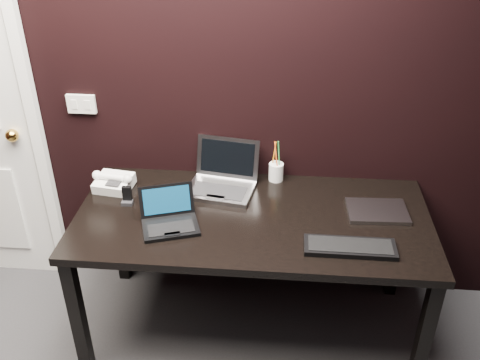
# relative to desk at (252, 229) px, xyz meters

# --- Properties ---
(wall_back) EXTENTS (4.00, 0.00, 4.00)m
(wall_back) POSITION_rel_desk_xyz_m (-0.30, 0.40, 0.64)
(wall_back) COLOR black
(wall_back) RESTS_ON ground
(wall_switch) EXTENTS (0.15, 0.02, 0.10)m
(wall_switch) POSITION_rel_desk_xyz_m (-0.92, 0.39, 0.46)
(wall_switch) COLOR silver
(wall_switch) RESTS_ON wall_back
(desk) EXTENTS (1.70, 0.80, 0.74)m
(desk) POSITION_rel_desk_xyz_m (0.00, 0.00, 0.00)
(desk) COLOR black
(desk) RESTS_ON ground
(netbook) EXTENTS (0.31, 0.30, 0.16)m
(netbook) POSITION_rel_desk_xyz_m (-0.38, -0.11, 0.11)
(netbook) COLOR black
(netbook) RESTS_ON desk
(silver_laptop) EXTENTS (0.38, 0.35, 0.23)m
(silver_laptop) POSITION_rel_desk_xyz_m (-0.17, 0.24, 0.12)
(silver_laptop) COLOR #98989D
(silver_laptop) RESTS_ON desk
(ext_keyboard) EXTENTS (0.40, 0.14, 0.03)m
(ext_keyboard) POSITION_rel_desk_xyz_m (0.44, -0.22, 0.09)
(ext_keyboard) COLOR black
(ext_keyboard) RESTS_ON desk
(closed_laptop) EXTENTS (0.29, 0.22, 0.02)m
(closed_laptop) POSITION_rel_desk_xyz_m (0.60, 0.08, 0.09)
(closed_laptop) COLOR #97979C
(closed_laptop) RESTS_ON desk
(desk_phone) EXTENTS (0.22, 0.19, 0.11)m
(desk_phone) POSITION_rel_desk_xyz_m (-0.73, 0.18, 0.12)
(desk_phone) COLOR silver
(desk_phone) RESTS_ON desk
(mobile_phone) EXTENTS (0.06, 0.05, 0.09)m
(mobile_phone) POSITION_rel_desk_xyz_m (-0.62, 0.05, 0.11)
(mobile_phone) COLOR black
(mobile_phone) RESTS_ON desk
(pen_cup) EXTENTS (0.09, 0.09, 0.23)m
(pen_cup) POSITION_rel_desk_xyz_m (0.10, 0.35, 0.13)
(pen_cup) COLOR white
(pen_cup) RESTS_ON desk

